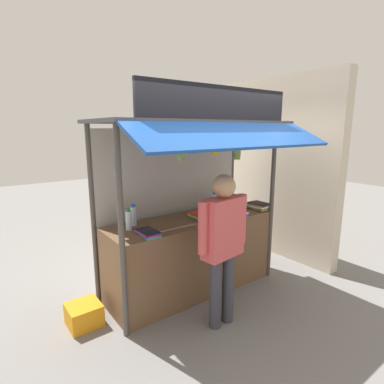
{
  "coord_description": "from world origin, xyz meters",
  "views": [
    {
      "loc": [
        -2.23,
        -3.01,
        2.1
      ],
      "look_at": [
        0.0,
        0.0,
        1.32
      ],
      "focal_mm": 28.51,
      "sensor_mm": 36.0,
      "label": 1
    }
  ],
  "objects_px": {
    "banana_bunch_rightmost": "(181,154)",
    "magazine_stack_back_right": "(199,215)",
    "banana_bunch_inner_right": "(237,153)",
    "plastic_crate": "(84,314)",
    "water_bottle_front_right": "(215,203)",
    "water_bottle_far_right": "(217,201)",
    "magazine_stack_center": "(259,206)",
    "banana_bunch_leftmost": "(214,150)",
    "magazine_stack_back_left": "(237,213)",
    "water_bottle_left": "(224,202)",
    "vendor_person": "(223,237)",
    "magazine_stack_rear_center": "(148,233)",
    "water_bottle_front_left": "(129,220)",
    "water_bottle_far_left": "(133,216)"
  },
  "relations": [
    {
      "from": "banana_bunch_leftmost",
      "to": "magazine_stack_back_left",
      "type": "bearing_deg",
      "value": 20.57
    },
    {
      "from": "magazine_stack_center",
      "to": "plastic_crate",
      "type": "distance_m",
      "value": 2.62
    },
    {
      "from": "magazine_stack_back_right",
      "to": "magazine_stack_center",
      "type": "height_order",
      "value": "magazine_stack_center"
    },
    {
      "from": "water_bottle_left",
      "to": "banana_bunch_inner_right",
      "type": "bearing_deg",
      "value": -119.29
    },
    {
      "from": "magazine_stack_back_left",
      "to": "vendor_person",
      "type": "distance_m",
      "value": 0.97
    },
    {
      "from": "water_bottle_far_left",
      "to": "magazine_stack_rear_center",
      "type": "bearing_deg",
      "value": -93.79
    },
    {
      "from": "banana_bunch_leftmost",
      "to": "magazine_stack_center",
      "type": "bearing_deg",
      "value": 14.03
    },
    {
      "from": "water_bottle_left",
      "to": "vendor_person",
      "type": "bearing_deg",
      "value": -133.0
    },
    {
      "from": "banana_bunch_leftmost",
      "to": "water_bottle_front_right",
      "type": "bearing_deg",
      "value": 48.03
    },
    {
      "from": "magazine_stack_back_left",
      "to": "magazine_stack_back_right",
      "type": "xyz_separation_m",
      "value": [
        -0.47,
        0.22,
        0.01
      ]
    },
    {
      "from": "water_bottle_far_right",
      "to": "magazine_stack_back_left",
      "type": "height_order",
      "value": "water_bottle_far_right"
    },
    {
      "from": "magazine_stack_rear_center",
      "to": "vendor_person",
      "type": "height_order",
      "value": "vendor_person"
    },
    {
      "from": "water_bottle_front_right",
      "to": "banana_bunch_leftmost",
      "type": "bearing_deg",
      "value": -131.97
    },
    {
      "from": "water_bottle_front_left",
      "to": "banana_bunch_leftmost",
      "type": "distance_m",
      "value": 1.24
    },
    {
      "from": "water_bottle_far_left",
      "to": "magazine_stack_center",
      "type": "distance_m",
      "value": 1.81
    },
    {
      "from": "water_bottle_front_right",
      "to": "banana_bunch_rightmost",
      "type": "relative_size",
      "value": 1.05
    },
    {
      "from": "water_bottle_far_left",
      "to": "magazine_stack_rear_center",
      "type": "relative_size",
      "value": 0.8
    },
    {
      "from": "magazine_stack_center",
      "to": "plastic_crate",
      "type": "relative_size",
      "value": 0.95
    },
    {
      "from": "magazine_stack_back_right",
      "to": "plastic_crate",
      "type": "height_order",
      "value": "magazine_stack_back_right"
    },
    {
      "from": "water_bottle_front_left",
      "to": "water_bottle_far_right",
      "type": "distance_m",
      "value": 1.4
    },
    {
      "from": "water_bottle_front_left",
      "to": "water_bottle_front_right",
      "type": "xyz_separation_m",
      "value": [
        1.24,
        -0.05,
        0.02
      ]
    },
    {
      "from": "magazine_stack_back_right",
      "to": "plastic_crate",
      "type": "relative_size",
      "value": 0.92
    },
    {
      "from": "water_bottle_far_right",
      "to": "water_bottle_left",
      "type": "distance_m",
      "value": 0.11
    },
    {
      "from": "magazine_stack_back_left",
      "to": "vendor_person",
      "type": "xyz_separation_m",
      "value": [
        -0.78,
        -0.57,
        0.0
      ]
    },
    {
      "from": "magazine_stack_center",
      "to": "vendor_person",
      "type": "height_order",
      "value": "vendor_person"
    },
    {
      "from": "magazine_stack_back_right",
      "to": "water_bottle_front_left",
      "type": "bearing_deg",
      "value": 174.82
    },
    {
      "from": "magazine_stack_center",
      "to": "banana_bunch_inner_right",
      "type": "relative_size",
      "value": 1.0
    },
    {
      "from": "banana_bunch_leftmost",
      "to": "banana_bunch_rightmost",
      "type": "bearing_deg",
      "value": -179.84
    },
    {
      "from": "water_bottle_front_left",
      "to": "plastic_crate",
      "type": "distance_m",
      "value": 1.12
    },
    {
      "from": "magazine_stack_back_left",
      "to": "magazine_stack_back_right",
      "type": "distance_m",
      "value": 0.52
    },
    {
      "from": "magazine_stack_back_left",
      "to": "plastic_crate",
      "type": "xyz_separation_m",
      "value": [
        -1.99,
        0.3,
        -0.87
      ]
    },
    {
      "from": "magazine_stack_back_right",
      "to": "magazine_stack_center",
      "type": "bearing_deg",
      "value": -10.93
    },
    {
      "from": "water_bottle_far_right",
      "to": "magazine_stack_center",
      "type": "height_order",
      "value": "water_bottle_far_right"
    },
    {
      "from": "magazine_stack_back_right",
      "to": "banana_bunch_leftmost",
      "type": "bearing_deg",
      "value": -108.13
    },
    {
      "from": "banana_bunch_inner_right",
      "to": "banana_bunch_leftmost",
      "type": "height_order",
      "value": "same"
    },
    {
      "from": "water_bottle_front_left",
      "to": "banana_bunch_inner_right",
      "type": "distance_m",
      "value": 1.47
    },
    {
      "from": "banana_bunch_rightmost",
      "to": "magazine_stack_back_right",
      "type": "bearing_deg",
      "value": 37.04
    },
    {
      "from": "water_bottle_far_right",
      "to": "magazine_stack_back_right",
      "type": "distance_m",
      "value": 0.48
    },
    {
      "from": "water_bottle_far_right",
      "to": "banana_bunch_inner_right",
      "type": "xyz_separation_m",
      "value": [
        -0.25,
        -0.61,
        0.74
      ]
    },
    {
      "from": "banana_bunch_inner_right",
      "to": "plastic_crate",
      "type": "bearing_deg",
      "value": 162.72
    },
    {
      "from": "magazine_stack_back_right",
      "to": "magazine_stack_rear_center",
      "type": "bearing_deg",
      "value": -166.53
    },
    {
      "from": "banana_bunch_inner_right",
      "to": "magazine_stack_rear_center",
      "type": "bearing_deg",
      "value": 166.94
    },
    {
      "from": "water_bottle_far_right",
      "to": "plastic_crate",
      "type": "bearing_deg",
      "value": -177.78
    },
    {
      "from": "banana_bunch_inner_right",
      "to": "banana_bunch_leftmost",
      "type": "relative_size",
      "value": 1.23
    },
    {
      "from": "banana_bunch_rightmost",
      "to": "magazine_stack_rear_center",
      "type": "bearing_deg",
      "value": 136.77
    },
    {
      "from": "water_bottle_front_right",
      "to": "plastic_crate",
      "type": "relative_size",
      "value": 0.89
    },
    {
      "from": "water_bottle_front_left",
      "to": "magazine_stack_rear_center",
      "type": "bearing_deg",
      "value": -72.63
    },
    {
      "from": "water_bottle_far_right",
      "to": "vendor_person",
      "type": "bearing_deg",
      "value": -128.39
    },
    {
      "from": "water_bottle_far_right",
      "to": "magazine_stack_back_left",
      "type": "relative_size",
      "value": 0.93
    },
    {
      "from": "water_bottle_far_right",
      "to": "water_bottle_left",
      "type": "height_order",
      "value": "water_bottle_far_right"
    }
  ]
}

